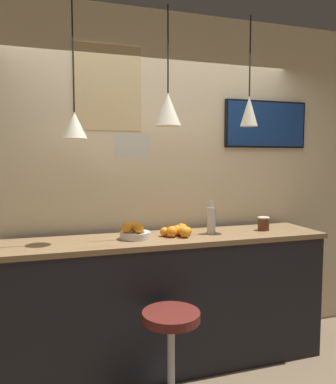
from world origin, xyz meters
The scene contains 13 objects.
back_wall centered at (0.00, 0.93, 1.45)m, with size 8.00×0.06×2.90m.
service_counter centered at (0.00, 0.54, 0.53)m, with size 2.56×0.55×1.05m.
bar_stool centered at (-0.14, 0.03, 0.46)m, with size 0.39×0.39×0.66m.
fruit_bowl centered at (-0.27, 0.54, 1.10)m, with size 0.23×0.23×0.13m.
orange_pile centered at (0.09, 0.55, 1.09)m, with size 0.25×0.27×0.09m.
juice_bottle centered at (0.37, 0.55, 1.16)m, with size 0.07×0.07×0.27m.
spread_jar centered at (0.85, 0.55, 1.11)m, with size 0.10×0.10×0.11m.
pendant_lamp_left centered at (-0.69, 0.54, 1.90)m, with size 0.18×0.18×1.00m.
pendant_lamp_middle centered at (0.00, 0.54, 2.03)m, with size 0.20×0.20×0.90m.
pendant_lamp_right centered at (0.69, 0.54, 2.05)m, with size 0.14×0.14×0.88m.
mounted_tv centered at (1.06, 0.87, 1.98)m, with size 0.83×0.04×0.43m.
hanging_menu_board centered at (-0.33, 0.35, 1.75)m, with size 0.24×0.01×0.17m.
wall_poster centered at (-0.40, 0.89, 2.23)m, with size 0.56×0.01×0.69m.
Camera 1 is at (-0.87, -2.20, 1.65)m, focal length 35.00 mm.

